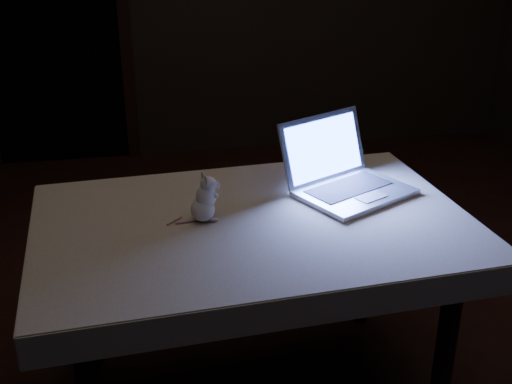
{
  "coord_description": "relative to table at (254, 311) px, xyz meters",
  "views": [
    {
      "loc": [
        -0.55,
        -2.1,
        1.68
      ],
      "look_at": [
        -0.18,
        -0.14,
        0.8
      ],
      "focal_mm": 45.0,
      "sensor_mm": 36.0,
      "label": 1
    }
  ],
  "objects": [
    {
      "name": "floor",
      "position": [
        0.2,
        0.2,
        -0.36
      ],
      "size": [
        5.0,
        5.0,
        0.0
      ],
      "primitive_type": "plane",
      "color": "black",
      "rests_on": "ground"
    },
    {
      "name": "doorway",
      "position": [
        -0.9,
        2.7,
        0.71
      ],
      "size": [
        1.06,
        0.36,
        2.13
      ],
      "primitive_type": null,
      "color": "black",
      "rests_on": "back_wall"
    },
    {
      "name": "plush_mouse",
      "position": [
        -0.17,
        0.02,
        0.45
      ],
      "size": [
        0.13,
        0.13,
        0.16
      ],
      "primitive_type": null,
      "rotation": [
        0.0,
        0.0,
        0.09
      ],
      "color": "white",
      "rests_on": "tablecloth"
    },
    {
      "name": "tablecloth",
      "position": [
        0.04,
        0.02,
        0.32
      ],
      "size": [
        1.64,
        1.29,
        0.1
      ],
      "primitive_type": null,
      "rotation": [
        0.0,
        0.0,
        0.25
      ],
      "color": "beige",
      "rests_on": "table"
    },
    {
      "name": "laptop",
      "position": [
        0.4,
        0.12,
        0.5
      ],
      "size": [
        0.5,
        0.48,
        0.26
      ],
      "primitive_type": null,
      "rotation": [
        0.0,
        0.0,
        0.47
      ],
      "color": "#B1B1B6",
      "rests_on": "tablecloth"
    },
    {
      "name": "table",
      "position": [
        0.0,
        0.0,
        0.0
      ],
      "size": [
        1.4,
        0.95,
        0.72
      ],
      "primitive_type": null,
      "rotation": [
        0.0,
        0.0,
        0.07
      ],
      "color": "black",
      "rests_on": "floor"
    }
  ]
}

